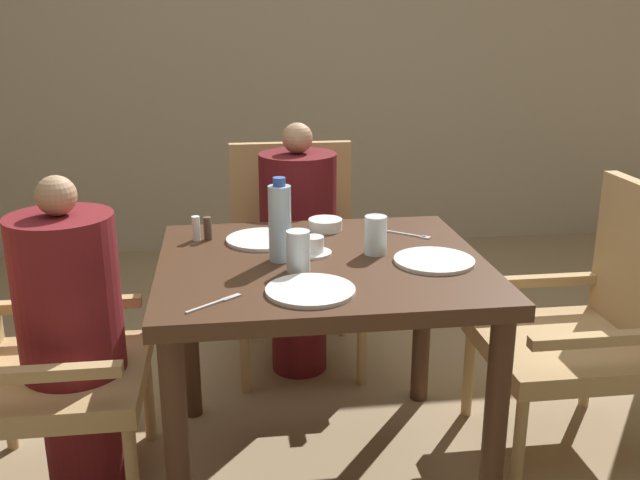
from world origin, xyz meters
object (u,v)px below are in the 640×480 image
diner_in_far_chair (298,248)px  teacup_with_saucer (313,247)px  water_bottle (280,222)px  glass_tall_mid (298,251)px  chair_far_side (295,251)px  diner_in_left_chair (72,336)px  plate_main_left (263,239)px  bowl_small (325,224)px  chair_right_side (592,319)px  plate_main_right (310,290)px  glass_tall_near (376,235)px  chair_left_side (23,352)px  plate_dessert_center (434,261)px

diner_in_far_chair → teacup_with_saucer: bearing=-91.8°
water_bottle → glass_tall_mid: 0.13m
chair_far_side → diner_in_left_chair: bearing=-131.9°
plate_main_left → bowl_small: 0.25m
chair_right_side → plate_main_left: bearing=169.0°
water_bottle → glass_tall_mid: bearing=-66.7°
diner_in_left_chair → plate_main_right: size_ratio=4.14×
chair_far_side → plate_main_right: bearing=-93.5°
plate_main_right → glass_tall_near: (0.25, 0.31, 0.06)m
diner_in_left_chair → water_bottle: 0.74m
diner_in_left_chair → plate_main_right: (0.72, -0.28, 0.22)m
bowl_small → chair_far_side: bearing=95.8°
bowl_small → water_bottle: (-0.19, -0.31, 0.10)m
chair_left_side → bowl_small: size_ratio=7.80×
chair_right_side → glass_tall_mid: (-1.03, -0.10, 0.33)m
bowl_small → glass_tall_near: 0.32m
chair_right_side → plate_main_right: 1.09m
chair_right_side → glass_tall_near: size_ratio=7.57×
teacup_with_saucer → chair_far_side: bearing=88.6°
plate_main_right → plate_dessert_center: same height
water_bottle → glass_tall_mid: size_ratio=2.12×
plate_main_right → water_bottle: 0.32m
plate_dessert_center → glass_tall_near: bearing=146.4°
bowl_small → glass_tall_mid: size_ratio=0.97×
plate_main_left → glass_tall_near: glass_tall_near is taller
teacup_with_saucer → chair_left_side: bearing=-176.5°
chair_right_side → teacup_with_saucer: bearing=176.7°
water_bottle → chair_far_side: bearing=81.4°
chair_left_side → teacup_with_saucer: size_ratio=7.96×
chair_right_side → bowl_small: chair_right_side is taller
teacup_with_saucer → water_bottle: (-0.11, -0.05, 0.10)m
chair_far_side → plate_main_left: chair_far_side is taller
chair_right_side → water_bottle: water_bottle is taller
plate_main_left → teacup_with_saucer: 0.22m
water_bottle → glass_tall_mid: water_bottle is taller
chair_right_side → water_bottle: size_ratio=3.57×
teacup_with_saucer → glass_tall_mid: (-0.06, -0.15, 0.04)m
plate_dessert_center → bowl_small: (-0.29, 0.40, 0.01)m
chair_right_side → glass_tall_mid: size_ratio=7.57×
glass_tall_near → water_bottle: bearing=-175.8°
diner_in_left_chair → chair_far_side: (0.79, 0.88, -0.05)m
diner_in_left_chair → plate_dessert_center: 1.16m
plate_dessert_center → diner_in_far_chair: bearing=113.2°
teacup_with_saucer → bowl_small: (0.08, 0.27, -0.00)m
diner_in_left_chair → chair_right_side: diner_in_left_chair is taller
diner_in_far_chair → glass_tall_near: bearing=-75.5°
chair_far_side → chair_left_side: bearing=-136.9°
glass_tall_mid → plate_main_right: bearing=-85.4°
diner_in_left_chair → glass_tall_mid: diner_in_left_chair is taller
plate_main_right → water_bottle: size_ratio=0.95×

